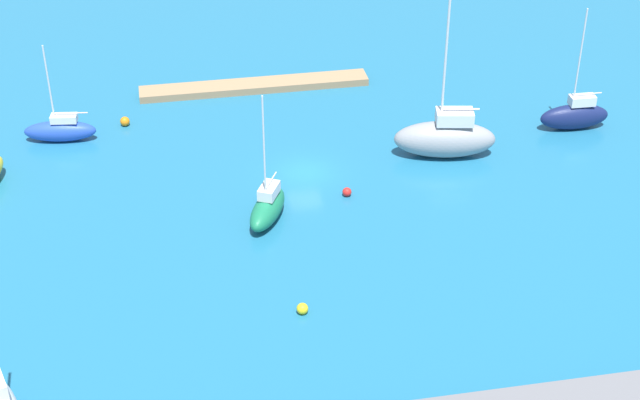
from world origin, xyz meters
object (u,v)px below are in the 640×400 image
at_px(sailboat_gray_lone_north, 445,137).
at_px(sailboat_navy_far_north, 575,115).
at_px(sailboat_blue_along_channel, 60,130).
at_px(sailboat_green_center_basin, 268,207).
at_px(mooring_buoy_yellow, 302,309).
at_px(pier_dock, 255,86).
at_px(mooring_buoy_orange, 125,121).
at_px(mooring_buoy_red, 347,192).

distance_m(sailboat_gray_lone_north, sailboat_navy_far_north, 11.83).
xyz_separation_m(sailboat_blue_along_channel, sailboat_green_center_basin, (-14.58, 14.23, 0.07)).
bearing_deg(mooring_buoy_yellow, sailboat_navy_far_north, -142.80).
bearing_deg(sailboat_navy_far_north, sailboat_green_center_basin, 20.34).
bearing_deg(pier_dock, mooring_buoy_orange, 23.18).
height_order(sailboat_gray_lone_north, sailboat_green_center_basin, sailboat_gray_lone_north).
bearing_deg(sailboat_blue_along_channel, sailboat_navy_far_north, -179.85).
xyz_separation_m(sailboat_gray_lone_north, sailboat_navy_far_north, (-11.58, -2.37, -0.40)).
relative_size(sailboat_gray_lone_north, sailboat_green_center_basin, 1.41).
bearing_deg(mooring_buoy_red, sailboat_gray_lone_north, -152.90).
height_order(pier_dock, sailboat_navy_far_north, sailboat_navy_far_north).
bearing_deg(mooring_buoy_orange, mooring_buoy_yellow, 111.14).
bearing_deg(pier_dock, sailboat_gray_lone_north, 132.29).
xyz_separation_m(sailboat_blue_along_channel, mooring_buoy_red, (-20.63, 12.21, -0.62)).
relative_size(pier_dock, mooring_buoy_red, 30.03).
height_order(sailboat_gray_lone_north, mooring_buoy_orange, sailboat_gray_lone_north).
bearing_deg(sailboat_navy_far_north, sailboat_gray_lone_north, 13.39).
bearing_deg(sailboat_gray_lone_north, mooring_buoy_red, 37.90).
distance_m(sailboat_gray_lone_north, mooring_buoy_red, 9.75).
bearing_deg(sailboat_gray_lone_north, sailboat_blue_along_channel, -4.16).
height_order(pier_dock, sailboat_gray_lone_north, sailboat_gray_lone_north).
xyz_separation_m(sailboat_gray_lone_north, sailboat_blue_along_channel, (29.23, -7.81, -0.65)).
height_order(sailboat_blue_along_channel, mooring_buoy_orange, sailboat_blue_along_channel).
xyz_separation_m(pier_dock, sailboat_gray_lone_north, (-12.98, 14.27, 1.29)).
bearing_deg(mooring_buoy_yellow, mooring_buoy_red, -113.10).
bearing_deg(mooring_buoy_orange, sailboat_blue_along_channel, 18.13).
relative_size(pier_dock, mooring_buoy_yellow, 27.90).
height_order(sailboat_gray_lone_north, mooring_buoy_red, sailboat_gray_lone_north).
distance_m(sailboat_navy_far_north, mooring_buoy_orange, 36.52).
distance_m(sailboat_blue_along_channel, mooring_buoy_red, 23.98).
bearing_deg(sailboat_gray_lone_north, mooring_buoy_orange, -10.50).
bearing_deg(sailboat_blue_along_channel, mooring_buoy_red, 157.11).
distance_m(sailboat_gray_lone_north, mooring_buoy_orange, 26.04).
distance_m(sailboat_gray_lone_north, mooring_buoy_yellow, 22.08).
xyz_separation_m(mooring_buoy_orange, mooring_buoy_red, (-15.63, 13.85, -0.06)).
distance_m(sailboat_blue_along_channel, sailboat_navy_far_north, 41.17).
height_order(pier_dock, mooring_buoy_yellow, mooring_buoy_yellow).
relative_size(sailboat_gray_lone_north, sailboat_navy_far_north, 1.33).
xyz_separation_m(sailboat_gray_lone_north, mooring_buoy_red, (8.60, 4.40, -1.27)).
height_order(sailboat_gray_lone_north, mooring_buoy_yellow, sailboat_gray_lone_north).
height_order(sailboat_gray_lone_north, sailboat_navy_far_north, sailboat_gray_lone_north).
bearing_deg(mooring_buoy_orange, mooring_buoy_red, 138.46).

